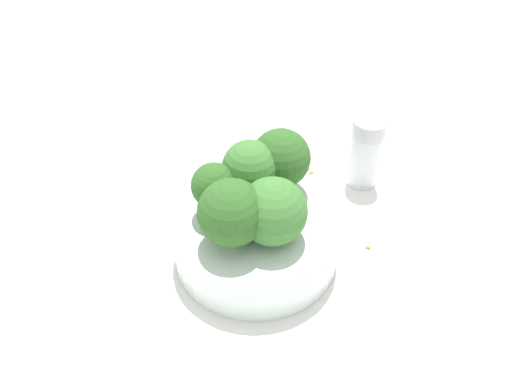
% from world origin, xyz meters
% --- Properties ---
extents(ground_plane, '(3.00, 3.00, 0.00)m').
position_xyz_m(ground_plane, '(0.00, 0.00, 0.00)').
color(ground_plane, white).
extents(bowl, '(0.15, 0.15, 0.05)m').
position_xyz_m(bowl, '(0.00, 0.00, 0.02)').
color(bowl, silver).
rests_on(bowl, ground_plane).
extents(broccoli_floret_0, '(0.06, 0.06, 0.06)m').
position_xyz_m(broccoli_floret_0, '(-0.01, 0.02, 0.07)').
color(broccoli_floret_0, '#7A9E5B').
rests_on(broccoli_floret_0, bowl).
extents(broccoli_floret_1, '(0.05, 0.05, 0.07)m').
position_xyz_m(broccoli_floret_1, '(-0.03, -0.04, 0.08)').
color(broccoli_floret_1, '#8EB770').
rests_on(broccoli_floret_1, bowl).
extents(broccoli_floret_2, '(0.06, 0.06, 0.06)m').
position_xyz_m(broccoli_floret_2, '(0.02, 0.02, 0.08)').
color(broccoli_floret_2, '#8EB770').
rests_on(broccoli_floret_2, bowl).
extents(broccoli_floret_3, '(0.04, 0.04, 0.05)m').
position_xyz_m(broccoli_floret_3, '(0.03, -0.02, 0.08)').
color(broccoli_floret_3, '#8EB770').
rests_on(broccoli_floret_3, bowl).
extents(broccoli_floret_4, '(0.05, 0.05, 0.06)m').
position_xyz_m(broccoli_floret_4, '(0.00, -0.03, 0.08)').
color(broccoli_floret_4, '#84AD66').
rests_on(broccoli_floret_4, bowl).
extents(pepper_shaker, '(0.04, 0.04, 0.08)m').
position_xyz_m(pepper_shaker, '(-0.14, -0.08, 0.04)').
color(pepper_shaker, silver).
rests_on(pepper_shaker, ground_plane).
extents(almond_crumb_0, '(0.01, 0.01, 0.01)m').
position_xyz_m(almond_crumb_0, '(-0.06, -0.09, 0.00)').
color(almond_crumb_0, olive).
rests_on(almond_crumb_0, ground_plane).
extents(almond_crumb_1, '(0.01, 0.01, 0.01)m').
position_xyz_m(almond_crumb_1, '(0.02, -0.11, 0.00)').
color(almond_crumb_1, olive).
rests_on(almond_crumb_1, ground_plane).
extents(almond_crumb_2, '(0.01, 0.01, 0.01)m').
position_xyz_m(almond_crumb_2, '(-0.11, 0.01, 0.00)').
color(almond_crumb_2, tan).
rests_on(almond_crumb_2, ground_plane).
extents(almond_crumb_3, '(0.01, 0.01, 0.01)m').
position_xyz_m(almond_crumb_3, '(-0.09, -0.11, 0.00)').
color(almond_crumb_3, tan).
rests_on(almond_crumb_3, ground_plane).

